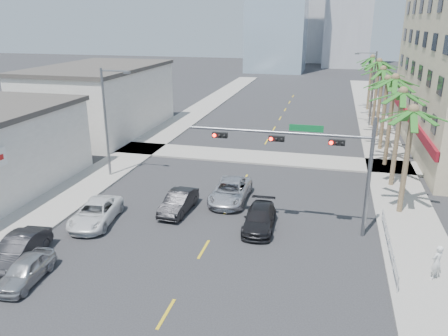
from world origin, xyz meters
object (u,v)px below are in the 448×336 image
object	(u,v)px
car_parked_far	(96,213)
car_lane_left	(179,202)
car_lane_center	(230,191)
car_parked_near	(25,270)
car_lane_right	(260,218)
car_parked_mid	(19,249)
pedestrian	(437,262)
traffic_signal_mast	(315,153)

from	to	relation	value
car_parked_far	car_lane_left	size ratio (longest dim) A/B	1.17
car_lane_center	car_parked_near	bearing A→B (deg)	-121.57
car_parked_near	car_lane_right	distance (m)	13.65
car_parked_mid	car_lane_center	xyz separation A→B (m)	(9.27, 11.00, 0.01)
car_lane_left	car_lane_center	world-z (taller)	car_lane_center
car_lane_left	car_lane_center	distance (m)	4.06
car_parked_far	car_lane_right	bearing A→B (deg)	2.29
car_lane_left	pedestrian	xyz separation A→B (m)	(15.44, -4.83, 0.37)
car_parked_near	pedestrian	world-z (taller)	pedestrian
car_parked_near	car_lane_center	xyz separation A→B (m)	(7.67, 12.60, 0.09)
traffic_signal_mast	car_parked_far	world-z (taller)	traffic_signal_mast
car_lane_left	car_parked_far	bearing A→B (deg)	-144.91
car_parked_mid	car_lane_right	xyz separation A→B (m)	(12.07, 7.15, -0.07)
traffic_signal_mast	car_lane_right	distance (m)	5.41
car_lane_right	car_parked_mid	bearing A→B (deg)	-151.73
car_parked_near	car_lane_left	world-z (taller)	car_lane_left
car_parked_mid	car_lane_left	bearing A→B (deg)	46.67
traffic_signal_mast	car_lane_center	world-z (taller)	traffic_signal_mast
traffic_signal_mast	car_lane_center	distance (m)	8.07
car_parked_near	car_parked_far	distance (m)	6.93
car_parked_near	car_parked_far	size ratio (longest dim) A/B	0.76
car_parked_mid	car_lane_left	world-z (taller)	car_parked_mid
car_lane_center	car_lane_right	xyz separation A→B (m)	(2.80, -3.85, -0.08)
car_lane_left	traffic_signal_mast	bearing A→B (deg)	-1.69
car_parked_near	car_lane_left	xyz separation A→B (m)	(4.64, 9.89, 0.06)
traffic_signal_mast	car_parked_near	bearing A→B (deg)	-145.82
traffic_signal_mast	car_lane_left	distance (m)	9.97
car_parked_near	car_lane_center	world-z (taller)	car_lane_center
car_lane_left	car_lane_right	bearing A→B (deg)	-8.45
car_parked_near	car_lane_center	bearing A→B (deg)	54.80
car_parked_near	car_lane_left	distance (m)	10.92
car_parked_near	pedestrian	xyz separation A→B (m)	(20.08, 5.06, 0.42)
car_parked_near	car_parked_far	bearing A→B (deg)	86.11
car_parked_mid	pedestrian	size ratio (longest dim) A/B	2.42
car_parked_far	car_lane_center	bearing A→B (deg)	28.91
car_lane_center	pedestrian	bearing A→B (deg)	-31.55
car_parked_far	car_lane_right	size ratio (longest dim) A/B	1.10
car_lane_center	car_lane_right	size ratio (longest dim) A/B	1.17
car_parked_near	car_lane_right	bearing A→B (deg)	36.01
pedestrian	car_lane_left	bearing A→B (deg)	-59.54
car_lane_center	car_lane_right	world-z (taller)	car_lane_center
car_lane_center	car_parked_far	bearing A→B (deg)	-143.73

